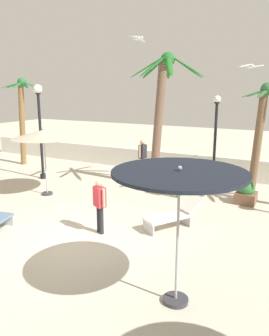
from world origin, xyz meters
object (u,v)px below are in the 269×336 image
(patio_umbrella_4, at_px, (179,181))
(seagull_0, at_px, (138,38))
(palm_tree_1, at_px, (261,124))
(guest_0, at_px, (178,173))
(lounge_chair_0, at_px, (174,214))
(patio_umbrella_1, at_px, (44,135))
(palm_tree_3, at_px, (161,106))
(seagull_1, at_px, (250,66))
(lamp_post_0, at_px, (215,136))
(guest_2, at_px, (100,201))
(guest_1, at_px, (143,154))
(planter, at_px, (246,193))
(palm_tree_2, at_px, (22,111))
(lamp_post_1, at_px, (40,120))

(patio_umbrella_4, bearing_deg, seagull_0, 123.63)
(patio_umbrella_4, relative_size, palm_tree_1, 0.63)
(guest_0, bearing_deg, seagull_0, -176.00)
(palm_tree_1, distance_m, lounge_chair_0, 5.79)
(patio_umbrella_1, bearing_deg, palm_tree_3, 42.50)
(seagull_0, bearing_deg, palm_tree_3, 67.31)
(palm_tree_3, bearing_deg, patio_umbrella_1, -137.50)
(patio_umbrella_4, height_order, seagull_1, seagull_1)
(lamp_post_0, bearing_deg, patio_umbrella_4, -78.97)
(guest_2, bearing_deg, guest_1, 106.21)
(guest_1, bearing_deg, planter, -18.04)
(palm_tree_1, relative_size, lamp_post_0, 1.14)
(lamp_post_0, xyz_separation_m, guest_1, (-3.16, -0.60, -0.98))
(palm_tree_1, height_order, palm_tree_2, palm_tree_2)
(patio_umbrella_4, bearing_deg, patio_umbrella_1, 149.93)
(lamp_post_1, relative_size, guest_1, 2.41)
(patio_umbrella_1, distance_m, guest_2, 4.53)
(guest_1, relative_size, seagull_1, 1.81)
(lamp_post_0, relative_size, lounge_chair_0, 1.98)
(patio_umbrella_1, distance_m, lounge_chair_0, 5.87)
(palm_tree_2, distance_m, guest_2, 10.38)
(guest_0, xyz_separation_m, seagull_0, (-1.67, -0.12, 4.84))
(lounge_chair_0, distance_m, guest_1, 5.99)
(patio_umbrella_1, xyz_separation_m, guest_1, (2.02, 4.19, -1.27))
(lamp_post_1, bearing_deg, palm_tree_1, 16.98)
(palm_tree_2, xyz_separation_m, guest_1, (6.77, 0.65, -1.80))
(patio_umbrella_4, relative_size, seagull_1, 2.79)
(patio_umbrella_4, xyz_separation_m, palm_tree_2, (-11.63, 7.53, 0.44))
(seagull_0, xyz_separation_m, seagull_1, (3.94, 0.24, -1.07))
(patio_umbrella_4, xyz_separation_m, planter, (0.09, 6.57, -2.03))
(palm_tree_3, relative_size, guest_0, 3.47)
(lamp_post_1, xyz_separation_m, guest_2, (5.67, -3.77, -1.72))
(patio_umbrella_1, bearing_deg, guest_2, -27.66)
(palm_tree_2, bearing_deg, guest_2, -32.89)
(palm_tree_3, relative_size, lounge_chair_0, 2.86)
(patio_umbrella_1, xyz_separation_m, seagull_0, (2.91, 1.98, 3.44))
(lamp_post_0, bearing_deg, seagull_0, -128.78)
(patio_umbrella_1, bearing_deg, patio_umbrella_4, -30.07)
(planter, bearing_deg, guest_1, 161.96)
(lamp_post_0, xyz_separation_m, seagull_1, (1.68, -2.57, 2.66))
(patio_umbrella_4, bearing_deg, guest_1, 120.76)
(palm_tree_2, xyz_separation_m, guest_2, (8.57, -5.54, -1.91))
(palm_tree_1, height_order, seagull_0, seagull_0)
(lamp_post_1, bearing_deg, guest_0, 2.98)
(palm_tree_2, relative_size, planter, 5.38)
(patio_umbrella_1, bearing_deg, guest_0, 24.64)
(lamp_post_1, bearing_deg, seagull_1, 3.04)
(patio_umbrella_1, bearing_deg, seagull_0, 34.25)
(guest_1, bearing_deg, lounge_chair_0, -54.11)
(patio_umbrella_4, distance_m, seagull_1, 6.62)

